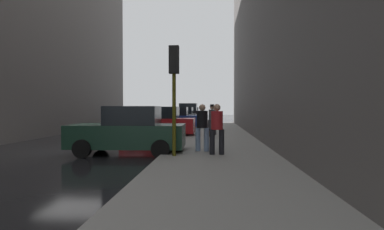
{
  "coord_description": "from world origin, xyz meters",
  "views": [
    {
      "loc": [
        5.76,
        -12.08,
        1.74
      ],
      "look_at": [
        4.53,
        5.7,
        1.29
      ],
      "focal_mm": 28.0,
      "sensor_mm": 36.0,
      "label": 1
    }
  ],
  "objects_px": {
    "traffic_light": "(174,76)",
    "pedestrian_in_jeans": "(202,125)",
    "parked_dark_green_sedan": "(129,131)",
    "pedestrian_in_red_jacket": "(217,126)",
    "parked_black_suv": "(187,113)",
    "parked_gray_coupe": "(191,114)",
    "parked_blue_sedan": "(174,119)",
    "pedestrian_with_beanie": "(212,118)",
    "parked_red_hatchback": "(159,123)",
    "fire_hydrant": "(192,127)",
    "parked_silver_sedan": "(182,116)",
    "duffel_bag": "(211,134)"
  },
  "relations": [
    {
      "from": "pedestrian_in_red_jacket",
      "to": "parked_black_suv",
      "type": "bearing_deg",
      "value": 97.09
    },
    {
      "from": "parked_red_hatchback",
      "to": "parked_silver_sedan",
      "type": "bearing_deg",
      "value": 90.0
    },
    {
      "from": "pedestrian_in_jeans",
      "to": "traffic_light",
      "type": "bearing_deg",
      "value": -127.85
    },
    {
      "from": "parked_black_suv",
      "to": "pedestrian_in_jeans",
      "type": "distance_m",
      "value": 25.62
    },
    {
      "from": "traffic_light",
      "to": "pedestrian_in_jeans",
      "type": "xyz_separation_m",
      "value": [
        0.88,
        1.14,
        -1.65
      ]
    },
    {
      "from": "parked_dark_green_sedan",
      "to": "pedestrian_with_beanie",
      "type": "xyz_separation_m",
      "value": [
        3.08,
        6.61,
        0.29
      ]
    },
    {
      "from": "parked_gray_coupe",
      "to": "duffel_bag",
      "type": "xyz_separation_m",
      "value": [
        3.01,
        -25.88,
        -0.56
      ]
    },
    {
      "from": "parked_dark_green_sedan",
      "to": "parked_gray_coupe",
      "type": "distance_m",
      "value": 31.41
    },
    {
      "from": "traffic_light",
      "to": "pedestrian_in_red_jacket",
      "type": "xyz_separation_m",
      "value": [
        1.41,
        0.38,
        -1.65
      ]
    },
    {
      "from": "pedestrian_with_beanie",
      "to": "pedestrian_in_red_jacket",
      "type": "relative_size",
      "value": 1.04
    },
    {
      "from": "parked_red_hatchback",
      "to": "fire_hydrant",
      "type": "height_order",
      "value": "parked_red_hatchback"
    },
    {
      "from": "parked_red_hatchback",
      "to": "fire_hydrant",
      "type": "bearing_deg",
      "value": 45.15
    },
    {
      "from": "duffel_bag",
      "to": "parked_silver_sedan",
      "type": "bearing_deg",
      "value": 102.64
    },
    {
      "from": "traffic_light",
      "to": "pedestrian_in_jeans",
      "type": "relative_size",
      "value": 2.11
    },
    {
      "from": "parked_silver_sedan",
      "to": "traffic_light",
      "type": "height_order",
      "value": "traffic_light"
    },
    {
      "from": "parked_blue_sedan",
      "to": "pedestrian_in_jeans",
      "type": "relative_size",
      "value": 2.46
    },
    {
      "from": "fire_hydrant",
      "to": "pedestrian_in_red_jacket",
      "type": "relative_size",
      "value": 0.41
    },
    {
      "from": "parked_blue_sedan",
      "to": "fire_hydrant",
      "type": "bearing_deg",
      "value": -68.59
    },
    {
      "from": "parked_dark_green_sedan",
      "to": "fire_hydrant",
      "type": "relative_size",
      "value": 6.02
    },
    {
      "from": "parked_red_hatchback",
      "to": "traffic_light",
      "type": "xyz_separation_m",
      "value": [
        1.85,
        -7.6,
        1.91
      ]
    },
    {
      "from": "parked_red_hatchback",
      "to": "parked_blue_sedan",
      "type": "height_order",
      "value": "same"
    },
    {
      "from": "traffic_light",
      "to": "pedestrian_in_red_jacket",
      "type": "distance_m",
      "value": 2.2
    },
    {
      "from": "parked_dark_green_sedan",
      "to": "parked_blue_sedan",
      "type": "height_order",
      "value": "same"
    },
    {
      "from": "parked_blue_sedan",
      "to": "pedestrian_with_beanie",
      "type": "height_order",
      "value": "pedestrian_with_beanie"
    },
    {
      "from": "parked_blue_sedan",
      "to": "parked_silver_sedan",
      "type": "distance_m",
      "value": 6.16
    },
    {
      "from": "traffic_light",
      "to": "pedestrian_with_beanie",
      "type": "relative_size",
      "value": 2.03
    },
    {
      "from": "traffic_light",
      "to": "pedestrian_with_beanie",
      "type": "height_order",
      "value": "traffic_light"
    },
    {
      "from": "parked_dark_green_sedan",
      "to": "pedestrian_in_jeans",
      "type": "xyz_separation_m",
      "value": [
        2.74,
        -0.09,
        0.26
      ]
    },
    {
      "from": "parked_silver_sedan",
      "to": "pedestrian_in_red_jacket",
      "type": "xyz_separation_m",
      "value": [
        3.26,
        -19.79,
        0.26
      ]
    },
    {
      "from": "parked_red_hatchback",
      "to": "fire_hydrant",
      "type": "relative_size",
      "value": 5.97
    },
    {
      "from": "parked_blue_sedan",
      "to": "pedestrian_with_beanie",
      "type": "bearing_deg",
      "value": -63.45
    },
    {
      "from": "parked_gray_coupe",
      "to": "traffic_light",
      "type": "height_order",
      "value": "traffic_light"
    },
    {
      "from": "pedestrian_with_beanie",
      "to": "duffel_bag",
      "type": "distance_m",
      "value": 1.37
    },
    {
      "from": "parked_blue_sedan",
      "to": "pedestrian_in_red_jacket",
      "type": "distance_m",
      "value": 14.02
    },
    {
      "from": "parked_gray_coupe",
      "to": "traffic_light",
      "type": "bearing_deg",
      "value": -86.75
    },
    {
      "from": "parked_black_suv",
      "to": "pedestrian_in_red_jacket",
      "type": "height_order",
      "value": "parked_black_suv"
    },
    {
      "from": "parked_blue_sedan",
      "to": "pedestrian_with_beanie",
      "type": "relative_size",
      "value": 2.37
    },
    {
      "from": "fire_hydrant",
      "to": "parked_blue_sedan",
      "type": "bearing_deg",
      "value": 111.41
    },
    {
      "from": "parked_blue_sedan",
      "to": "parked_gray_coupe",
      "type": "relative_size",
      "value": 1.0
    },
    {
      "from": "parked_gray_coupe",
      "to": "pedestrian_in_jeans",
      "type": "distance_m",
      "value": 31.62
    },
    {
      "from": "parked_blue_sedan",
      "to": "fire_hydrant",
      "type": "distance_m",
      "value": 4.95
    },
    {
      "from": "pedestrian_in_jeans",
      "to": "duffel_bag",
      "type": "relative_size",
      "value": 3.89
    },
    {
      "from": "parked_black_suv",
      "to": "fire_hydrant",
      "type": "height_order",
      "value": "parked_black_suv"
    },
    {
      "from": "parked_silver_sedan",
      "to": "traffic_light",
      "type": "bearing_deg",
      "value": -84.75
    },
    {
      "from": "parked_black_suv",
      "to": "fire_hydrant",
      "type": "bearing_deg",
      "value": -84.01
    },
    {
      "from": "pedestrian_in_jeans",
      "to": "parked_black_suv",
      "type": "bearing_deg",
      "value": 96.14
    },
    {
      "from": "parked_dark_green_sedan",
      "to": "fire_hydrant",
      "type": "height_order",
      "value": "parked_dark_green_sedan"
    },
    {
      "from": "pedestrian_in_red_jacket",
      "to": "traffic_light",
      "type": "bearing_deg",
      "value": -165.0
    },
    {
      "from": "pedestrian_in_jeans",
      "to": "pedestrian_in_red_jacket",
      "type": "distance_m",
      "value": 0.92
    },
    {
      "from": "fire_hydrant",
      "to": "pedestrian_in_jeans",
      "type": "relative_size",
      "value": 0.41
    }
  ]
}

